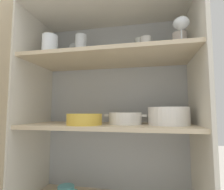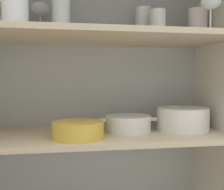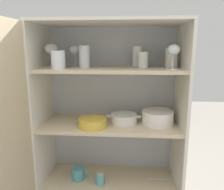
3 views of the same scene
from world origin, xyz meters
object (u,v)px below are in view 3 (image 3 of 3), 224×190
at_px(coffee_mug_primary, 78,174).
at_px(storage_jar, 100,178).
at_px(casserole_dish, 124,118).
at_px(plate_stack_white, 158,117).
at_px(mixing_bowl_large, 93,122).

distance_m(coffee_mug_primary, storage_jar, 0.17).
height_order(casserole_dish, storage_jar, casserole_dish).
xyz_separation_m(casserole_dish, storage_jar, (-0.15, -0.08, -0.40)).
relative_size(coffee_mug_primary, storage_jar, 1.35).
bearing_deg(plate_stack_white, storage_jar, -168.54).
relative_size(casserole_dish, storage_jar, 2.45).
relative_size(mixing_bowl_large, casserole_dish, 0.79).
bearing_deg(storage_jar, mixing_bowl_large, -164.66).
distance_m(plate_stack_white, mixing_bowl_large, 0.43).
bearing_deg(plate_stack_white, mixing_bowl_large, -168.14).
xyz_separation_m(casserole_dish, coffee_mug_primary, (-0.32, -0.03, -0.40)).
bearing_deg(casserole_dish, plate_stack_white, -0.60).
relative_size(mixing_bowl_large, coffee_mug_primary, 1.42).
bearing_deg(mixing_bowl_large, storage_jar, 15.34).
height_order(plate_stack_white, mixing_bowl_large, plate_stack_white).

